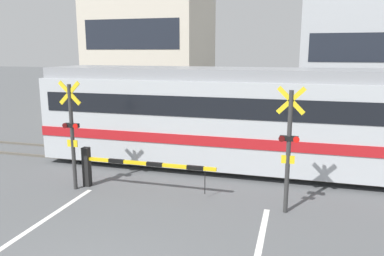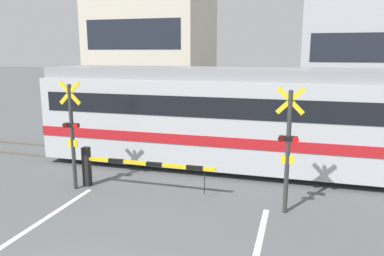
# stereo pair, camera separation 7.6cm
# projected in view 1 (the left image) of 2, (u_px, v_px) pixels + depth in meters

# --- Properties ---
(rail_track_near) EXTENTS (50.00, 0.10, 0.08)m
(rail_track_near) POSITION_uv_depth(u_px,v_px,m) (197.00, 170.00, 12.63)
(rail_track_near) COLOR #5B564C
(rail_track_near) RESTS_ON ground_plane
(rail_track_far) EXTENTS (50.00, 0.10, 0.08)m
(rail_track_far) POSITION_uv_depth(u_px,v_px,m) (207.00, 158.00, 13.99)
(rail_track_far) COLOR #5B564C
(rail_track_far) RESTS_ON ground_plane
(commuter_train) EXTENTS (16.08, 2.81, 3.41)m
(commuter_train) POSITION_uv_depth(u_px,v_px,m) (277.00, 118.00, 12.28)
(commuter_train) COLOR #B7BCC1
(commuter_train) RESTS_ON ground_plane
(crossing_barrier_near) EXTENTS (4.03, 0.20, 1.19)m
(crossing_barrier_near) POSITION_uv_depth(u_px,v_px,m) (118.00, 165.00, 10.81)
(crossing_barrier_near) COLOR black
(crossing_barrier_near) RESTS_ON ground_plane
(crossing_barrier_far) EXTENTS (4.03, 0.20, 1.19)m
(crossing_barrier_far) POSITION_uv_depth(u_px,v_px,m) (262.00, 130.00, 15.65)
(crossing_barrier_far) COLOR black
(crossing_barrier_far) RESTS_ON ground_plane
(crossing_signal_left) EXTENTS (0.68, 0.15, 3.16)m
(crossing_signal_left) POSITION_uv_depth(u_px,v_px,m) (72.00, 131.00, 10.62)
(crossing_signal_left) COLOR #333333
(crossing_signal_left) RESTS_ON ground_plane
(crossing_signal_right) EXTENTS (0.68, 0.15, 3.16)m
(crossing_signal_right) POSITION_uv_depth(u_px,v_px,m) (289.00, 145.00, 9.03)
(crossing_signal_right) COLOR #333333
(crossing_signal_right) RESTS_ON ground_plane
(pedestrian) EXTENTS (0.38, 0.22, 1.71)m
(pedestrian) POSITION_uv_depth(u_px,v_px,m) (218.00, 109.00, 19.72)
(pedestrian) COLOR #33384C
(pedestrian) RESTS_ON ground_plane
(building_left_of_street) EXTENTS (7.40, 7.23, 9.06)m
(building_left_of_street) POSITION_uv_depth(u_px,v_px,m) (153.00, 43.00, 26.27)
(building_left_of_street) COLOR beige
(building_left_of_street) RESTS_ON ground_plane
(building_right_of_street) EXTENTS (5.66, 7.23, 7.56)m
(building_right_of_street) POSITION_uv_depth(u_px,v_px,m) (347.00, 54.00, 23.02)
(building_right_of_street) COLOR #B2B7BC
(building_right_of_street) RESTS_ON ground_plane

